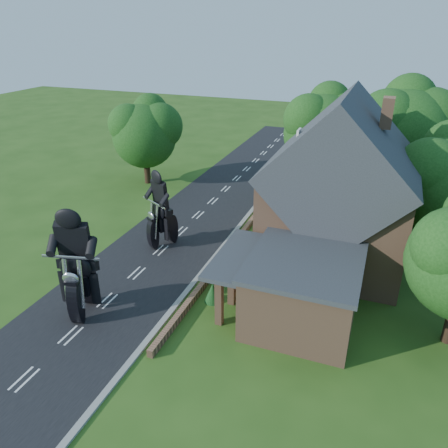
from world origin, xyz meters
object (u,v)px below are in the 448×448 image
(annex, at_px, (300,289))
(motorcycle_follow, at_px, (163,235))
(motorcycle_lead, at_px, (83,299))
(house, at_px, (338,194))
(garden_wall, at_px, (233,245))

(annex, relative_size, motorcycle_follow, 4.16)
(annex, distance_m, motorcycle_lead, 10.90)
(house, distance_m, motorcycle_follow, 11.48)
(annex, height_order, motorcycle_follow, annex)
(garden_wall, height_order, motorcycle_follow, motorcycle_follow)
(motorcycle_follow, bearing_deg, motorcycle_lead, 116.64)
(house, height_order, annex, house)
(motorcycle_lead, height_order, motorcycle_follow, motorcycle_lead)
(house, xyz_separation_m, motorcycle_follow, (-10.67, -2.30, -3.55))
(house, xyz_separation_m, motorcycle_lead, (-10.92, -10.28, -3.45))
(motorcycle_follow, bearing_deg, annex, -175.72)
(motorcycle_lead, distance_m, motorcycle_follow, 7.99)
(garden_wall, distance_m, house, 7.52)
(garden_wall, distance_m, annex, 8.19)
(motorcycle_lead, xyz_separation_m, motorcycle_follow, (0.25, 7.98, -0.10))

